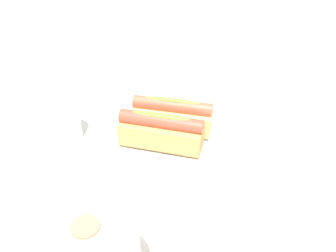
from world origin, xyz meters
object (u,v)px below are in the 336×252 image
serving_bowl (168,141)px  water_glass (63,122)px  hotdog_front (172,115)px  hotdog_back (163,131)px

serving_bowl → water_glass: water_glass is taller
hotdog_front → serving_bowl: bearing=81.5°
water_glass → hotdog_back: bearing=172.5°
serving_bowl → water_glass: 0.21m
hotdog_front → water_glass: 0.21m
serving_bowl → hotdog_back: hotdog_back is taller
hotdog_back → serving_bowl: bearing=-98.5°
serving_bowl → hotdog_front: 0.05m
serving_bowl → water_glass: (0.21, 0.00, 0.02)m
hotdog_back → hotdog_front: bearing=-98.5°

